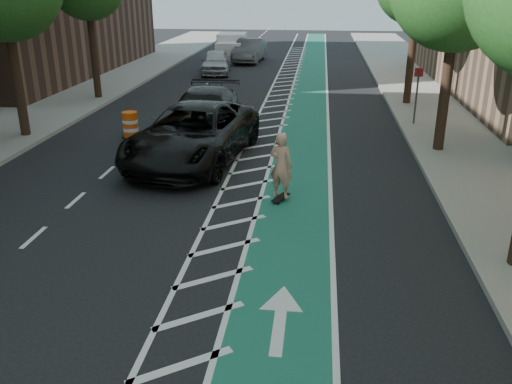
# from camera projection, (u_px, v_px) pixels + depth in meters

# --- Properties ---
(ground) EXTENTS (120.00, 120.00, 0.00)m
(ground) POSITION_uv_depth(u_px,v_px,m) (162.00, 244.00, 12.80)
(ground) COLOR black
(ground) RESTS_ON ground
(bike_lane) EXTENTS (2.00, 90.00, 0.01)m
(bike_lane) POSITION_uv_depth(u_px,v_px,m) (303.00, 136.00, 21.72)
(bike_lane) COLOR #1B604E
(bike_lane) RESTS_ON ground
(buffer_strip) EXTENTS (1.40, 90.00, 0.01)m
(buffer_strip) POSITION_uv_depth(u_px,v_px,m) (266.00, 135.00, 21.89)
(buffer_strip) COLOR silver
(buffer_strip) RESTS_ON ground
(sidewalk_right) EXTENTS (5.00, 90.00, 0.15)m
(sidewalk_right) POSITION_uv_depth(u_px,v_px,m) (471.00, 139.00, 21.00)
(sidewalk_right) COLOR gray
(sidewalk_right) RESTS_ON ground
(sidewalk_left) EXTENTS (5.00, 90.00, 0.15)m
(sidewalk_left) POSITION_uv_depth(u_px,v_px,m) (10.00, 125.00, 23.04)
(sidewalk_left) COLOR gray
(sidewalk_left) RESTS_ON ground
(curb_right) EXTENTS (0.12, 90.00, 0.16)m
(curb_right) POSITION_uv_depth(u_px,v_px,m) (407.00, 137.00, 21.26)
(curb_right) COLOR gray
(curb_right) RESTS_ON ground
(curb_left) EXTENTS (0.12, 90.00, 0.16)m
(curb_left) POSITION_uv_depth(u_px,v_px,m) (64.00, 127.00, 22.78)
(curb_left) COLOR gray
(curb_left) RESTS_ON ground
(sign_post) EXTENTS (0.35, 0.08, 2.47)m
(sign_post) POSITION_uv_depth(u_px,v_px,m) (416.00, 95.00, 22.59)
(sign_post) COLOR #4C4C4C
(sign_post) RESTS_ON ground
(skateboard) EXTENTS (0.51, 0.82, 0.11)m
(skateboard) POSITION_uv_depth(u_px,v_px,m) (281.00, 198.00, 15.33)
(skateboard) COLOR black
(skateboard) RESTS_ON ground
(skateboarder) EXTENTS (0.80, 0.67, 1.88)m
(skateboarder) POSITION_uv_depth(u_px,v_px,m) (281.00, 166.00, 14.98)
(skateboarder) COLOR tan
(skateboarder) RESTS_ON skateboard
(suv_near) EXTENTS (4.08, 7.25, 1.91)m
(suv_near) POSITION_uv_depth(u_px,v_px,m) (193.00, 134.00, 18.41)
(suv_near) COLOR black
(suv_near) RESTS_ON ground
(suv_far) EXTENTS (2.62, 6.25, 1.80)m
(suv_far) POSITION_uv_depth(u_px,v_px,m) (204.00, 114.00, 21.40)
(suv_far) COLOR black
(suv_far) RESTS_ON ground
(car_silver) EXTENTS (2.37, 4.71, 1.54)m
(car_silver) POSITION_uv_depth(u_px,v_px,m) (216.00, 62.00, 36.07)
(car_silver) COLOR #A7A6AB
(car_silver) RESTS_ON ground
(car_grey) EXTENTS (2.20, 5.30, 1.70)m
(car_grey) POSITION_uv_depth(u_px,v_px,m) (250.00, 51.00, 41.18)
(car_grey) COLOR #505054
(car_grey) RESTS_ON ground
(box_truck) EXTENTS (2.25, 4.70, 1.92)m
(box_truck) POSITION_uv_depth(u_px,v_px,m) (231.00, 48.00, 42.70)
(box_truck) COLOR white
(box_truck) RESTS_ON ground
(barrel_a) EXTENTS (0.75, 0.75, 1.03)m
(barrel_a) POSITION_uv_depth(u_px,v_px,m) (130.00, 126.00, 21.36)
(barrel_a) COLOR #F2510C
(barrel_a) RESTS_ON ground
(barrel_b) EXTENTS (0.59, 0.59, 0.80)m
(barrel_b) POSITION_uv_depth(u_px,v_px,m) (182.00, 126.00, 21.65)
(barrel_b) COLOR orange
(barrel_b) RESTS_ON ground
(barrel_c) EXTENTS (0.64, 0.64, 0.87)m
(barrel_c) POSITION_uv_depth(u_px,v_px,m) (196.00, 100.00, 26.32)
(barrel_c) COLOR #FD570D
(barrel_c) RESTS_ON ground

